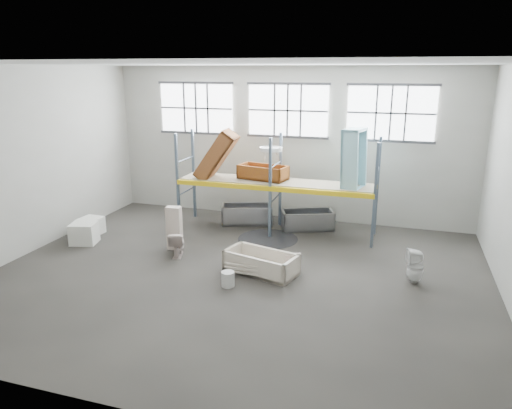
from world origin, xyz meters
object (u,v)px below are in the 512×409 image
at_px(toilet_beige, 177,244).
at_px(cistern_tall, 174,228).
at_px(blue_tub_upright, 354,160).
at_px(bucket, 228,279).
at_px(toilet_white, 415,266).
at_px(steel_tub_left, 247,214).
at_px(carton_near, 84,233).
at_px(rust_tub_flat, 263,172).
at_px(steel_tub_right, 307,220).
at_px(bathtub_beige, 261,263).

bearing_deg(toilet_beige, cistern_tall, -74.14).
height_order(blue_tub_upright, bucket, blue_tub_upright).
distance_m(toilet_beige, cistern_tall, 0.59).
distance_m(toilet_white, blue_tub_upright, 3.75).
bearing_deg(blue_tub_upright, cistern_tall, -153.36).
height_order(steel_tub_left, bucket, steel_tub_left).
xyz_separation_m(cistern_tall, carton_near, (-2.72, -0.38, -0.31)).
xyz_separation_m(cistern_tall, rust_tub_flat, (1.84, 2.47, 1.20)).
relative_size(cistern_tall, blue_tub_upright, 0.70).
height_order(bucket, carton_near, carton_near).
bearing_deg(rust_tub_flat, carton_near, -147.95).
relative_size(toilet_white, steel_tub_left, 0.51).
xyz_separation_m(rust_tub_flat, bucket, (0.42, -4.27, -1.64)).
distance_m(cistern_tall, bucket, 2.92).
xyz_separation_m(steel_tub_left, rust_tub_flat, (0.64, -0.35, 1.52)).
bearing_deg(steel_tub_right, bucket, -101.66).
distance_m(cistern_tall, steel_tub_left, 3.09).
relative_size(bathtub_beige, steel_tub_left, 1.08).
bearing_deg(cistern_tall, steel_tub_left, 61.00).
relative_size(steel_tub_right, blue_tub_upright, 0.91).
bearing_deg(rust_tub_flat, toilet_white, -31.39).
bearing_deg(rust_tub_flat, steel_tub_left, 151.22).
bearing_deg(rust_tub_flat, cistern_tall, -126.67).
bearing_deg(blue_tub_upright, steel_tub_right, 159.32).
bearing_deg(blue_tub_upright, bucket, -119.70).
bearing_deg(steel_tub_right, toilet_white, -44.51).
distance_m(bathtub_beige, rust_tub_flat, 3.76).
bearing_deg(toilet_beige, blue_tub_upright, -165.18).
xyz_separation_m(cistern_tall, steel_tub_right, (3.21, 2.83, -0.32)).
distance_m(toilet_beige, steel_tub_right, 4.38).
xyz_separation_m(steel_tub_left, steel_tub_right, (2.02, 0.00, -0.01)).
xyz_separation_m(steel_tub_right, carton_near, (-5.93, -3.21, 0.01)).
distance_m(cistern_tall, blue_tub_upright, 5.44).
xyz_separation_m(toilet_white, blue_tub_upright, (-1.81, 2.62, 1.97)).
relative_size(rust_tub_flat, carton_near, 2.12).
bearing_deg(steel_tub_left, carton_near, -140.66).
bearing_deg(steel_tub_right, rust_tub_flat, -165.48).
bearing_deg(toilet_white, bathtub_beige, -97.77).
bearing_deg(carton_near, steel_tub_right, 28.42).
bearing_deg(steel_tub_left, steel_tub_right, 0.02).
bearing_deg(bucket, bathtub_beige, 62.21).
height_order(cistern_tall, steel_tub_left, cistern_tall).
distance_m(toilet_beige, blue_tub_upright, 5.50).
bearing_deg(cistern_tall, steel_tub_right, 35.31).
xyz_separation_m(bathtub_beige, carton_near, (-5.49, 0.44, 0.04)).
xyz_separation_m(bathtub_beige, toilet_beige, (-2.48, 0.38, 0.08)).
distance_m(toilet_white, steel_tub_right, 4.48).
bearing_deg(bathtub_beige, carton_near, -169.65).
relative_size(toilet_white, rust_tub_flat, 0.56).
xyz_separation_m(cistern_tall, blue_tub_upright, (4.60, 2.31, 1.78)).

